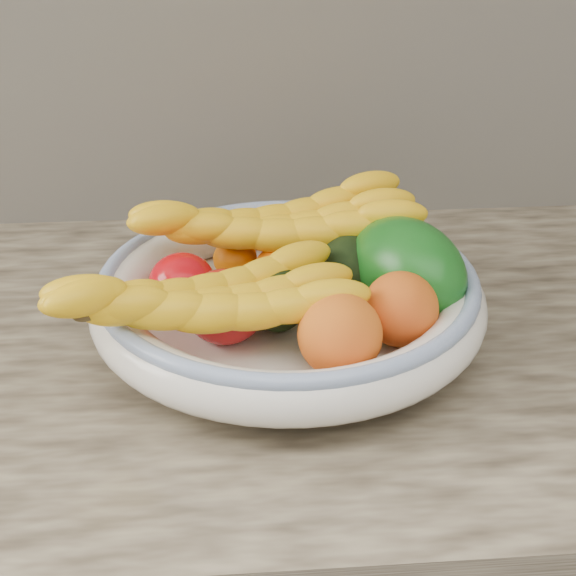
{
  "coord_description": "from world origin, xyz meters",
  "views": [
    {
      "loc": [
        -0.06,
        0.9,
        1.37
      ],
      "look_at": [
        0.0,
        1.66,
        0.96
      ],
      "focal_mm": 55.0,
      "sensor_mm": 36.0,
      "label": 1
    }
  ],
  "objects_px": {
    "fruit_bowl": "(288,298)",
    "banana_bunch_back": "(275,232)",
    "banana_bunch_front": "(206,308)",
    "green_mango": "(407,269)"
  },
  "relations": [
    {
      "from": "green_mango",
      "to": "banana_bunch_back",
      "type": "relative_size",
      "value": 0.45
    },
    {
      "from": "fruit_bowl",
      "to": "banana_bunch_back",
      "type": "relative_size",
      "value": 1.23
    },
    {
      "from": "banana_bunch_back",
      "to": "fruit_bowl",
      "type": "bearing_deg",
      "value": -91.36
    },
    {
      "from": "fruit_bowl",
      "to": "banana_bunch_back",
      "type": "bearing_deg",
      "value": 95.89
    },
    {
      "from": "green_mango",
      "to": "banana_bunch_back",
      "type": "xyz_separation_m",
      "value": [
        -0.12,
        0.07,
        0.01
      ]
    },
    {
      "from": "fruit_bowl",
      "to": "green_mango",
      "type": "relative_size",
      "value": 2.76
    },
    {
      "from": "fruit_bowl",
      "to": "banana_bunch_back",
      "type": "height_order",
      "value": "banana_bunch_back"
    },
    {
      "from": "fruit_bowl",
      "to": "green_mango",
      "type": "bearing_deg",
      "value": -0.14
    },
    {
      "from": "banana_bunch_front",
      "to": "fruit_bowl",
      "type": "bearing_deg",
      "value": 25.92
    },
    {
      "from": "banana_bunch_back",
      "to": "banana_bunch_front",
      "type": "distance_m",
      "value": 0.16
    }
  ]
}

